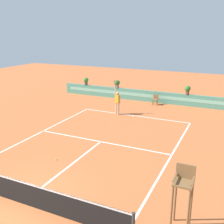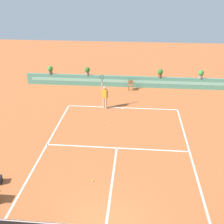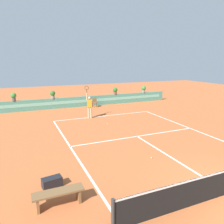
{
  "view_description": "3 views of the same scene",
  "coord_description": "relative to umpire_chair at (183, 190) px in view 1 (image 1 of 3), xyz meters",
  "views": [
    {
      "loc": [
        6.7,
        -6.41,
        6.14
      ],
      "look_at": [
        -0.52,
        9.04,
        1.0
      ],
      "focal_mm": 43.46,
      "sensor_mm": 36.0,
      "label": 1
    },
    {
      "loc": [
        0.94,
        -6.76,
        8.75
      ],
      "look_at": [
        -0.52,
        9.04,
        1.0
      ],
      "focal_mm": 43.79,
      "sensor_mm": 36.0,
      "label": 2
    },
    {
      "loc": [
        -6.43,
        -4.6,
        4.5
      ],
      "look_at": [
        -0.52,
        9.04,
        1.0
      ],
      "focal_mm": 35.29,
      "sensor_mm": 36.0,
      "label": 3
    }
  ],
  "objects": [
    {
      "name": "back_wall_barrier",
      "position": [
        -5.58,
        15.12,
        -0.84
      ],
      "size": [
        18.0,
        0.21,
        1.0
      ],
      "color": "#4C8E7A",
      "rests_on": "ground"
    },
    {
      "name": "potted_plant_right",
      "position": [
        -2.56,
        15.13,
        0.07
      ],
      "size": [
        0.48,
        0.48,
        0.72
      ],
      "color": "brown",
      "rests_on": "back_wall_barrier"
    },
    {
      "name": "net",
      "position": [
        -5.58,
        -1.26,
        -0.83
      ],
      "size": [
        8.92,
        0.1,
        1.0
      ],
      "color": "#333333",
      "rests_on": "ground"
    },
    {
      "name": "tennis_ball_mid_court",
      "position": [
        -6.52,
        2.17,
        -1.31
      ],
      "size": [
        0.07,
        0.07,
        0.07
      ],
      "primitive_type": "sphere",
      "color": "#CCE033",
      "rests_on": "ground"
    },
    {
      "name": "ball_kid_chair",
      "position": [
        -5.07,
        14.39,
        -0.86
      ],
      "size": [
        0.44,
        0.44,
        0.85
      ],
      "color": "brown",
      "rests_on": "ground"
    },
    {
      "name": "tennis_ball_near_baseline",
      "position": [
        -6.28,
        8.23,
        -1.31
      ],
      "size": [
        0.07,
        0.07,
        0.07
      ],
      "primitive_type": "sphere",
      "color": "#CCE033",
      "rests_on": "ground"
    },
    {
      "name": "potted_plant_left",
      "position": [
        -8.99,
        15.13,
        0.07
      ],
      "size": [
        0.48,
        0.48,
        0.72
      ],
      "color": "gray",
      "rests_on": "back_wall_barrier"
    },
    {
      "name": "ground_plane",
      "position": [
        -5.58,
        4.74,
        -1.34
      ],
      "size": [
        60.0,
        60.0,
        0.0
      ],
      "primitive_type": "plane",
      "color": "#BC6033"
    },
    {
      "name": "court_lines",
      "position": [
        -5.58,
        5.45,
        -1.34
      ],
      "size": [
        8.32,
        11.94,
        0.01
      ],
      "color": "white",
      "rests_on": "ground"
    },
    {
      "name": "potted_plant_far_left",
      "position": [
        -12.36,
        15.13,
        0.07
      ],
      "size": [
        0.48,
        0.48,
        0.72
      ],
      "color": "#514C47",
      "rests_on": "back_wall_barrier"
    },
    {
      "name": "umpire_chair",
      "position": [
        0.0,
        0.0,
        0.0
      ],
      "size": [
        0.6,
        0.6,
        2.14
      ],
      "color": "brown",
      "rests_on": "ground"
    },
    {
      "name": "tennis_player",
      "position": [
        -6.88,
        10.42,
        -0.29
      ],
      "size": [
        0.6,
        0.32,
        2.58
      ],
      "color": "tan",
      "rests_on": "ground"
    }
  ]
}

